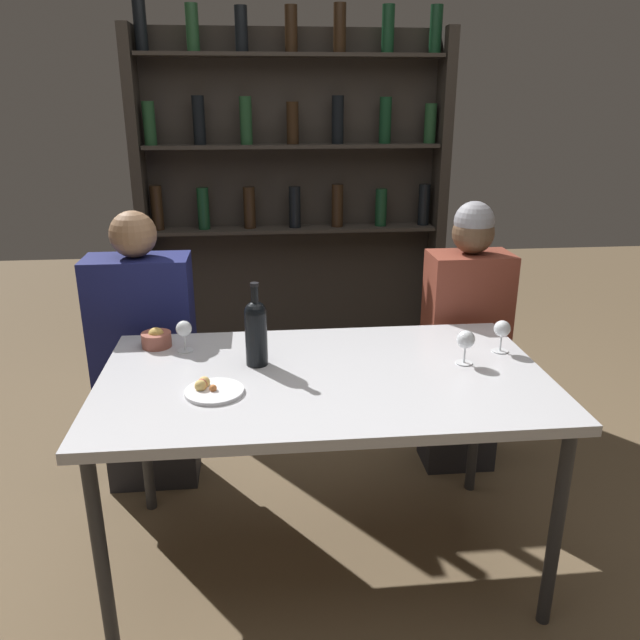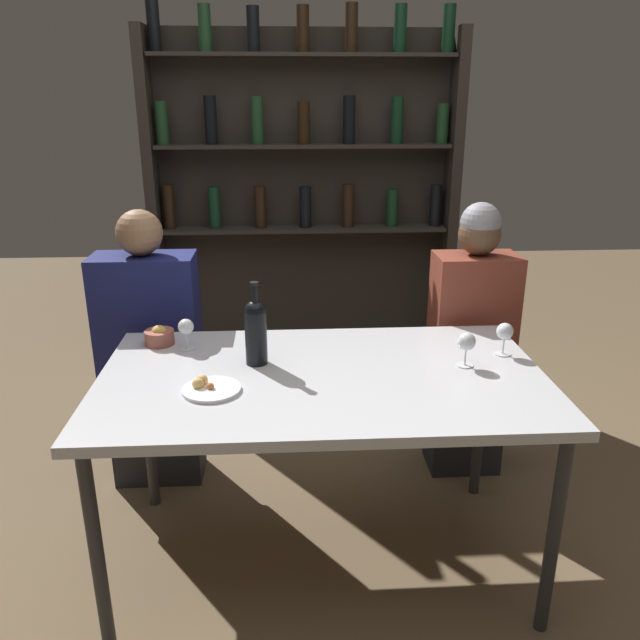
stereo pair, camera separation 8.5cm
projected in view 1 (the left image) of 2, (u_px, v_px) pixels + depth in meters
name	position (u px, v px, depth m)	size (l,w,h in m)	color
ground_plane	(323.00, 556.00, 2.41)	(10.00, 10.00, 0.00)	brown
dining_table	(324.00, 389.00, 2.17)	(1.54, 0.89, 0.78)	silver
wine_rack_wall	(293.00, 196.00, 3.64)	(1.79, 0.21, 2.16)	#28231E
wine_bottle	(256.00, 330.00, 2.19)	(0.08, 0.08, 0.30)	black
wine_glass_0	(466.00, 341.00, 2.21)	(0.07, 0.07, 0.13)	silver
wine_glass_1	(502.00, 330.00, 2.31)	(0.06, 0.06, 0.12)	silver
wine_glass_2	(184.00, 330.00, 2.32)	(0.06, 0.06, 0.12)	silver
food_plate_0	(211.00, 389.00, 2.01)	(0.19, 0.19, 0.04)	white
snack_bowl	(156.00, 339.00, 2.38)	(0.11, 0.11, 0.08)	#995142
seated_person_left	(146.00, 363.00, 2.72)	(0.43, 0.22, 1.25)	#26262B
seated_person_right	(464.00, 345.00, 2.85)	(0.36, 0.22, 1.26)	#26262B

